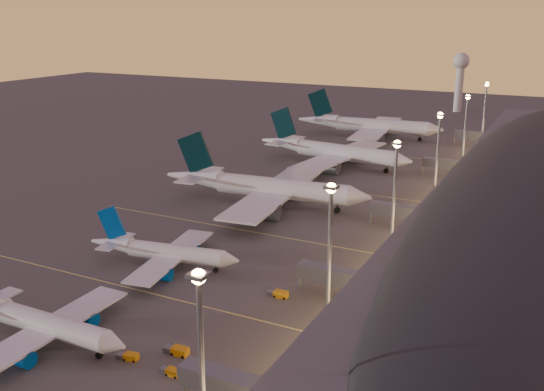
{
  "coord_description": "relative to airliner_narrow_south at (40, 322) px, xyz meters",
  "views": [
    {
      "loc": [
        71.24,
        -91.32,
        52.98
      ],
      "look_at": [
        2.0,
        45.0,
        7.0
      ],
      "focal_mm": 40.0,
      "sensor_mm": 36.0,
      "label": 1
    }
  ],
  "objects": [
    {
      "name": "terminal_building",
      "position": [
        66.64,
        100.25,
        5.42
      ],
      "size": [
        56.35,
        255.0,
        17.46
      ],
      "color": "#49494E",
      "rests_on": "ground"
    },
    {
      "name": "baggage_tug_c",
      "position": [
        28.47,
        32.89,
        -2.8
      ],
      "size": [
        4.24,
        2.02,
        1.24
      ],
      "rotation": [
        0.0,
        0.0,
        0.05
      ],
      "color": "#CB800B",
      "rests_on": "ground"
    },
    {
      "name": "baggage_tug_a",
      "position": [
        25.59,
        1.59,
        -2.9
      ],
      "size": [
        3.47,
        1.61,
        1.02
      ],
      "rotation": [
        0.0,
        0.0,
        -0.02
      ],
      "color": "#CB800B",
      "rests_on": "ground"
    },
    {
      "name": "lane_markings",
      "position": [
        4.8,
        67.78,
        -3.36
      ],
      "size": [
        90.0,
        180.36,
        0.0
      ],
      "color": "#D8C659",
      "rests_on": "ground"
    },
    {
      "name": "airliner_wide_far",
      "position": [
        -6.28,
        193.58,
        2.02
      ],
      "size": [
        65.35,
        59.78,
        20.9
      ],
      "rotation": [
        0.0,
        0.0,
        0.09
      ],
      "color": "silver",
      "rests_on": "ground"
    },
    {
      "name": "ground",
      "position": [
        4.8,
        27.78,
        -3.37
      ],
      "size": [
        700.0,
        700.0,
        0.0
      ],
      "primitive_type": "plane",
      "color": "#413E3C"
    },
    {
      "name": "airliner_wide_mid",
      "position": [
        -1.81,
        138.28,
        1.68
      ],
      "size": [
        61.2,
        56.15,
        19.58
      ],
      "rotation": [
        0.0,
        0.0,
        -0.12
      ],
      "color": "silver",
      "rests_on": "ground"
    },
    {
      "name": "radar_tower",
      "position": [
        14.8,
        287.78,
        18.51
      ],
      "size": [
        9.0,
        9.0,
        32.5
      ],
      "color": "silver",
      "rests_on": "ground"
    },
    {
      "name": "airliner_narrow_north",
      "position": [
        -0.68,
        35.09,
        -0.09
      ],
      "size": [
        35.45,
        32.01,
        12.68
      ],
      "rotation": [
        0.0,
        0.0,
        0.17
      ],
      "color": "silver",
      "rests_on": "ground"
    },
    {
      "name": "airliner_narrow_south",
      "position": [
        0.0,
        0.0,
        0.0
      ],
      "size": [
        36.29,
        32.28,
        13.02
      ],
      "rotation": [
        0.0,
        0.0,
        0.01
      ],
      "color": "silver",
      "rests_on": "ground"
    },
    {
      "name": "light_masts",
      "position": [
        40.8,
        92.78,
        14.19
      ],
      "size": [
        2.2,
        217.2,
        25.9
      ],
      "color": "slate",
      "rests_on": "ground"
    },
    {
      "name": "baggage_tug_d",
      "position": [
        17.02,
        2.0,
        -2.88
      ],
      "size": [
        3.72,
        2.01,
        1.05
      ],
      "rotation": [
        0.0,
        0.0,
        0.18
      ],
      "color": "#CB800B",
      "rests_on": "ground"
    },
    {
      "name": "baggage_tug_b",
      "position": [
        23.01,
        6.84,
        -2.79
      ],
      "size": [
        4.3,
        2.02,
        1.26
      ],
      "rotation": [
        0.0,
        0.0,
        0.04
      ],
      "color": "#CB800B",
      "rests_on": "ground"
    },
    {
      "name": "airliner_wide_near",
      "position": [
        -1.67,
        84.49,
        1.82
      ],
      "size": [
        62.98,
        57.68,
        20.14
      ],
      "rotation": [
        0.0,
        0.0,
        0.1
      ],
      "color": "silver",
      "rests_on": "ground"
    }
  ]
}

